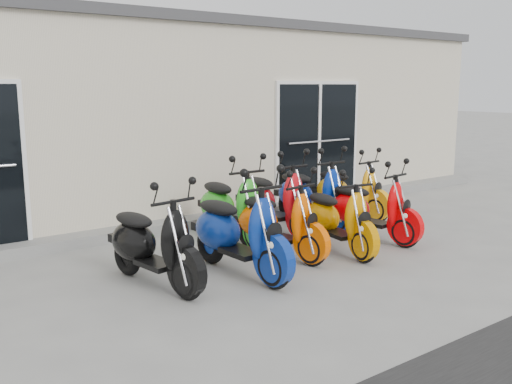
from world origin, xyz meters
TOP-DOWN VIEW (x-y plane):
  - ground at (0.00, 0.00)m, footprint 80.00×80.00m
  - building at (0.00, 5.20)m, footprint 14.00×6.00m
  - roof_cap at (0.00, 5.20)m, footprint 14.20×6.20m
  - front_step at (0.00, 2.02)m, footprint 14.00×0.40m
  - door_right at (2.60, 2.17)m, footprint 2.02×0.08m
  - scooter_front_black at (-1.97, -0.14)m, footprint 0.88×1.80m
  - scooter_front_blue at (-0.98, -0.38)m, footprint 0.78×1.88m
  - scooter_front_orange_a at (-0.14, -0.09)m, footprint 0.85×1.73m
  - scooter_front_orange_b at (0.64, -0.39)m, footprint 0.82×1.69m
  - scooter_front_red at (1.46, -0.24)m, footprint 0.84×1.73m
  - scooter_back_green at (-0.21, 0.91)m, footprint 0.70×1.80m
  - scooter_back_red at (0.56, 0.90)m, footprint 0.73×1.82m
  - scooter_back_blue at (1.35, 0.91)m, footprint 0.71×1.80m
  - scooter_back_yellow at (2.26, 0.97)m, footprint 0.78×1.71m

SIDE VIEW (x-z plane):
  - ground at x=0.00m, z-range 0.00..0.00m
  - front_step at x=0.00m, z-range 0.00..0.15m
  - scooter_front_orange_b at x=0.64m, z-range 0.00..1.20m
  - scooter_front_orange_a at x=-0.14m, z-range 0.00..1.22m
  - scooter_back_yellow at x=2.26m, z-range 0.00..1.22m
  - scooter_front_red at x=1.46m, z-range 0.00..1.23m
  - scooter_front_black at x=-1.97m, z-range 0.00..1.28m
  - scooter_back_blue at x=1.35m, z-range 0.00..1.32m
  - scooter_back_green at x=-0.21m, z-range 0.00..1.32m
  - scooter_back_red at x=0.56m, z-range 0.00..1.33m
  - scooter_front_blue at x=-0.98m, z-range 0.00..1.36m
  - door_right at x=2.60m, z-range 0.15..2.37m
  - building at x=0.00m, z-range 0.00..3.20m
  - roof_cap at x=0.00m, z-range 3.20..3.36m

